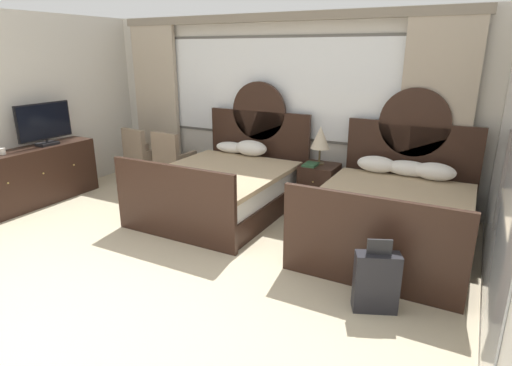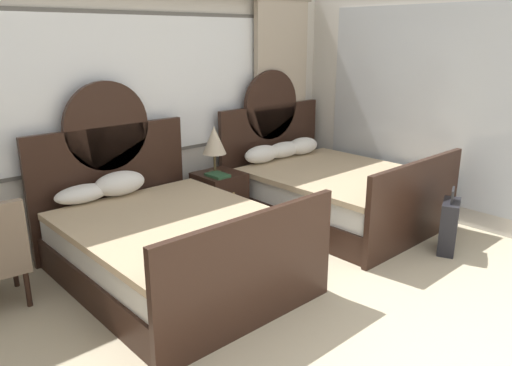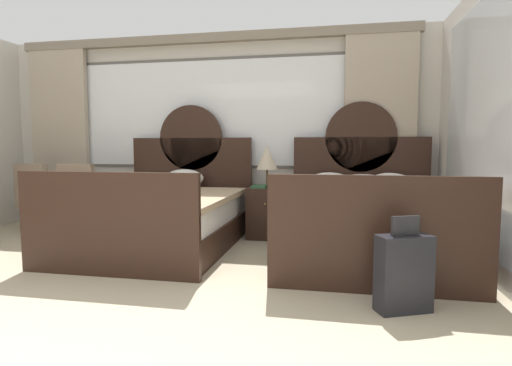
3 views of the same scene
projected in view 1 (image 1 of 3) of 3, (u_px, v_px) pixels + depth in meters
name	position (u px, v px, depth m)	size (l,w,h in m)	color
ground_plane	(34.00, 344.00, 3.23)	(24.00, 24.00, 0.00)	#BCAD8E
wall_back_window	(276.00, 101.00, 6.43)	(6.07, 0.22, 2.70)	beige
bed_near_window	(225.00, 186.00, 5.87)	(1.70, 2.22, 1.72)	black
bed_near_mirror	(392.00, 214.00, 4.85)	(1.70, 2.22, 1.72)	black
nightstand_between_beds	(319.00, 187.00, 5.94)	(0.49, 0.51, 0.64)	black
table_lamp_on_nightstand	(320.00, 138.00, 5.78)	(0.27, 0.27, 0.54)	brown
book_on_nightstand	(311.00, 165.00, 5.80)	(0.18, 0.26, 0.03)	#285133
dresser_minibar	(33.00, 177.00, 6.08)	(0.48, 1.89, 0.83)	black
tv_flatscreen	(44.00, 124.00, 6.08)	(0.20, 0.86, 0.62)	black
cup_on_dresser	(3.00, 151.00, 5.61)	(0.11, 0.08, 0.08)	white
armchair_by_window_left	(172.00, 158.00, 6.84)	(0.56, 0.56, 0.92)	#84705B
armchair_by_window_centre	(142.00, 154.00, 7.14)	(0.61, 0.61, 0.92)	#84705B
suitcase_on_floor	(376.00, 282.00, 3.59)	(0.41, 0.30, 0.67)	black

